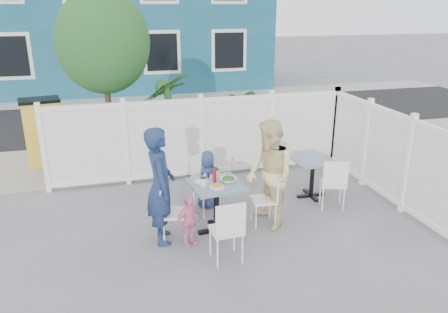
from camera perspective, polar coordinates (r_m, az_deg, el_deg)
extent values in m
plane|color=slate|center=(6.71, 0.73, -10.08)|extent=(80.00, 80.00, 0.00)
cube|color=gray|center=(10.11, -5.16, 0.23)|extent=(24.00, 2.60, 0.01)
cube|color=black|center=(13.62, -7.95, 5.12)|extent=(24.00, 5.00, 0.01)
cube|color=gray|center=(16.63, -9.39, 7.62)|extent=(24.00, 1.60, 0.01)
cube|color=#134F63|center=(19.66, -12.55, 17.99)|extent=(11.00, 6.00, 6.00)
cube|color=black|center=(16.79, -20.32, 12.33)|extent=(1.20, 0.04, 1.40)
cube|color=black|center=(16.93, -6.39, 13.42)|extent=(1.20, 0.04, 1.40)
cube|color=white|center=(8.57, -2.99, 2.49)|extent=(5.80, 0.04, 1.40)
cube|color=white|center=(8.38, -3.08, 7.34)|extent=(5.86, 0.08, 0.08)
cube|color=white|center=(8.81, -2.91, -2.24)|extent=(5.86, 0.08, 0.12)
cube|color=white|center=(8.13, 20.32, 0.35)|extent=(0.04, 3.60, 1.40)
cube|color=white|center=(7.94, 20.94, 5.41)|extent=(0.08, 3.66, 0.08)
cube|color=white|center=(8.39, 19.73, -4.56)|extent=(0.08, 3.66, 0.12)
cylinder|color=#382316|center=(9.16, -14.75, 5.46)|extent=(0.12, 0.12, 2.40)
ellipsoid|color=#184622|center=(8.95, -15.53, 14.19)|extent=(1.80, 1.62, 1.98)
cube|color=gold|center=(10.06, -22.50, 2.80)|extent=(0.82, 0.65, 1.38)
imported|color=#184622|center=(9.09, -7.15, 4.61)|extent=(1.57, 1.57, 2.02)
imported|color=#184622|center=(9.53, 4.67, 3.61)|extent=(1.50, 1.36, 1.46)
cube|color=slate|center=(6.46, -1.03, -3.70)|extent=(0.83, 0.83, 0.04)
cylinder|color=black|center=(6.62, -1.01, -6.76)|extent=(0.09, 0.09, 0.72)
cube|color=black|center=(6.79, -0.99, -9.51)|extent=(0.59, 0.15, 0.04)
cube|color=black|center=(6.79, -0.99, -9.51)|extent=(0.15, 0.59, 0.04)
cube|color=slate|center=(7.84, 11.58, -0.55)|extent=(0.67, 0.67, 0.04)
cylinder|color=black|center=(7.96, 11.42, -2.87)|extent=(0.08, 0.08, 0.65)
cube|color=black|center=(8.08, 11.27, -4.99)|extent=(0.52, 0.08, 0.04)
cube|color=black|center=(8.08, 11.27, -4.99)|extent=(0.08, 0.52, 0.04)
cube|color=white|center=(6.43, -6.39, -7.38)|extent=(0.45, 0.46, 0.04)
cube|color=white|center=(6.34, -8.07, -5.51)|extent=(0.11, 0.39, 0.42)
cylinder|color=white|center=(6.66, -4.87, -8.33)|extent=(0.02, 0.02, 0.42)
cylinder|color=white|center=(6.37, -4.96, -9.73)|extent=(0.02, 0.02, 0.42)
cylinder|color=white|center=(6.68, -7.61, -8.35)|extent=(0.02, 0.02, 0.42)
cylinder|color=white|center=(6.39, -7.84, -9.74)|extent=(0.02, 0.02, 0.42)
cube|color=white|center=(6.86, 5.18, -5.67)|extent=(0.40, 0.41, 0.04)
cube|color=white|center=(6.81, 6.64, -3.84)|extent=(0.06, 0.38, 0.41)
cylinder|color=white|center=(6.77, 4.21, -7.90)|extent=(0.02, 0.02, 0.41)
cylinder|color=white|center=(7.05, 3.59, -6.72)|extent=(0.02, 0.02, 0.41)
cylinder|color=white|center=(6.84, 6.73, -7.67)|extent=(0.02, 0.02, 0.41)
cylinder|color=white|center=(7.12, 6.01, -6.52)|extent=(0.02, 0.02, 0.41)
cube|color=white|center=(7.21, -2.05, -3.84)|extent=(0.52, 0.51, 0.04)
cube|color=white|center=(7.27, -2.80, -1.46)|extent=(0.42, 0.14, 0.46)
cylinder|color=white|center=(7.24, -0.08, -5.70)|extent=(0.02, 0.02, 0.46)
cylinder|color=white|center=(7.08, -2.68, -6.33)|extent=(0.02, 0.02, 0.46)
cylinder|color=white|center=(7.52, -1.42, -4.73)|extent=(0.02, 0.02, 0.46)
cylinder|color=white|center=(7.36, -3.94, -5.31)|extent=(0.02, 0.02, 0.46)
cube|color=white|center=(5.91, 0.29, -9.60)|extent=(0.43, 0.41, 0.04)
cube|color=white|center=(5.64, 0.89, -8.30)|extent=(0.41, 0.05, 0.44)
cylinder|color=white|center=(6.11, -1.79, -10.93)|extent=(0.02, 0.02, 0.44)
cylinder|color=white|center=(6.20, 1.34, -10.42)|extent=(0.02, 0.02, 0.44)
cylinder|color=white|center=(5.84, -0.85, -12.47)|extent=(0.02, 0.02, 0.44)
cylinder|color=white|center=(5.93, 2.43, -11.90)|extent=(0.02, 0.02, 0.44)
cube|color=white|center=(7.59, 14.02, -3.45)|extent=(0.51, 0.50, 0.04)
cube|color=white|center=(7.34, 14.38, -2.27)|extent=(0.39, 0.16, 0.43)
cylinder|color=white|center=(7.79, 12.46, -4.43)|extent=(0.02, 0.02, 0.43)
cylinder|color=white|center=(7.85, 14.96, -4.47)|extent=(0.02, 0.02, 0.43)
cylinder|color=white|center=(7.50, 12.77, -5.43)|extent=(0.02, 0.02, 0.43)
cylinder|color=white|center=(7.56, 15.36, -5.46)|extent=(0.02, 0.02, 0.43)
imported|color=navy|center=(6.25, -8.31, -3.80)|extent=(0.44, 0.64, 1.72)
imported|color=gold|center=(6.65, 5.97, -2.42)|extent=(0.75, 0.90, 1.69)
imported|color=navy|center=(7.37, -2.15, -3.00)|extent=(0.51, 0.36, 0.99)
imported|color=pink|center=(6.28, -4.62, -8.41)|extent=(0.48, 0.37, 0.76)
cylinder|color=white|center=(6.32, -0.87, -3.96)|extent=(0.22, 0.22, 0.01)
cylinder|color=white|center=(6.51, -2.94, -3.27)|extent=(0.21, 0.21, 0.01)
imported|color=white|center=(6.49, 0.58, -3.08)|extent=(0.25, 0.25, 0.06)
cylinder|color=beige|center=(6.33, -2.73, -3.38)|extent=(0.08, 0.08, 0.13)
cylinder|color=beige|center=(6.65, -0.98, -2.23)|extent=(0.08, 0.08, 0.12)
cylinder|color=#AA0410|center=(6.47, -1.24, -2.68)|extent=(0.05, 0.05, 0.17)
cylinder|color=white|center=(6.65, -2.49, -2.50)|extent=(0.03, 0.03, 0.07)
cylinder|color=black|center=(6.65, -2.08, -2.50)|extent=(0.03, 0.03, 0.06)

